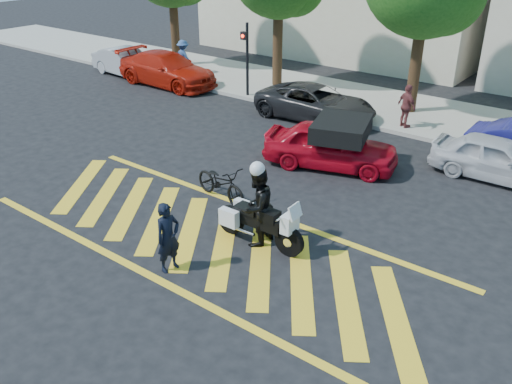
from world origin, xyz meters
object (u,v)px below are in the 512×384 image
Objects in this scene: parked_mid_right at (498,159)px; officer_bike at (168,237)px; parked_left at (167,69)px; officer_moto at (257,207)px; police_motorcycle at (258,222)px; bicycle at (221,183)px; parked_mid_left at (316,103)px; red_convertible at (331,145)px; parked_far_left at (126,62)px.

officer_bike is at bearing 153.98° from parked_mid_right.
officer_bike is at bearing -134.46° from parked_left.
parked_mid_right is at bearing 153.33° from officer_moto.
parked_left is at bearing 53.77° from officer_bike.
parked_mid_right is at bearing 63.44° from police_motorcycle.
parked_mid_left reaches higher than bicycle.
bicycle is at bearing 150.23° from police_motorcycle.
bicycle is 7.57m from parked_mid_left.
officer_bike is 0.34× the size of parked_mid_left.
officer_moto reaches higher than parked_left.
parked_mid_right is (3.44, 7.19, -0.32)m from officer_moto.
parked_left is at bearing -127.06° from officer_moto.
officer_bike is 10.19m from parked_mid_right.
parked_mid_left is (-2.79, 3.60, -0.05)m from red_convertible.
parked_far_left is at bearing -121.31° from officer_moto.
parked_mid_left is (8.12, 0.00, -0.09)m from parked_left.
officer_bike is 0.40× the size of parked_far_left.
parked_left is (-11.84, 8.59, -0.22)m from officer_moto.
bicycle is 0.80× the size of police_motorcycle.
parked_mid_left is (-3.74, 8.59, 0.07)m from police_motorcycle.
officer_moto reaches higher than officer_bike.
parked_far_left is 0.85× the size of parked_mid_left.
police_motorcycle is 0.39m from officer_moto.
officer_moto is 14.63m from parked_left.
officer_bike reaches higher than red_convertible.
red_convertible reaches higher than parked_far_left.
police_motorcycle is 0.64× the size of parked_mid_right.
bicycle is at bearing 135.94° from parked_mid_right.
bicycle is 0.47× the size of red_convertible.
officer_moto is 7.98m from parked_mid_right.
parked_far_left is at bearing 84.54° from parked_mid_right.
parked_left is 15.35m from parked_mid_right.
police_motorcycle is 17.09m from parked_far_left.
police_motorcycle is 0.60× the size of parked_far_left.
police_motorcycle is at bearing 153.48° from parked_mid_right.
officer_bike is at bearing -23.88° from officer_moto.
parked_far_left is (-12.60, 7.40, 0.15)m from bicycle.
parked_mid_right is at bearing -32.53° from bicycle.
officer_bike is 2.23m from police_motorcycle.
parked_mid_right is (4.30, 9.24, -0.16)m from officer_bike.
parked_far_left is (-13.82, 3.60, -0.04)m from red_convertible.
parked_far_left is 2.92m from parked_left.
police_motorcycle is 0.51× the size of parked_mid_left.
bicycle is 0.38× the size of parked_left.
officer_moto reaches higher than red_convertible.
red_convertible is 0.87× the size of parked_mid_left.
parked_mid_right is (4.38, 2.20, -0.05)m from red_convertible.
officer_bike reaches higher than bicycle.
parked_mid_left is 7.30m from parked_mid_right.
officer_moto reaches higher than parked_far_left.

